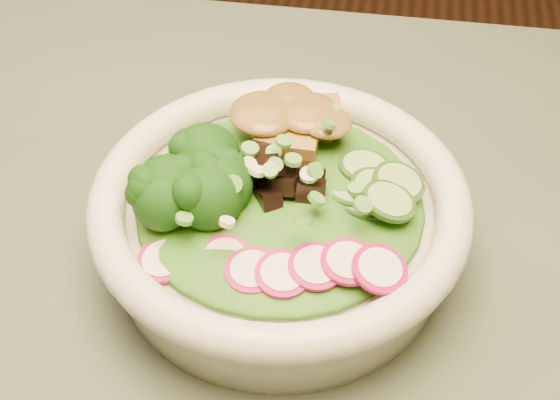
# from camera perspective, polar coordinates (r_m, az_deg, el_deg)

# --- Properties ---
(salad_bowl) EXTENTS (0.25, 0.25, 0.07)m
(salad_bowl) POSITION_cam_1_polar(r_m,az_deg,el_deg) (0.51, 0.00, -1.48)
(salad_bowl) COLOR white
(salad_bowl) RESTS_ON dining_table
(lettuce_bed) EXTENTS (0.19, 0.19, 0.02)m
(lettuce_bed) POSITION_cam_1_polar(r_m,az_deg,el_deg) (0.50, 0.00, 0.08)
(lettuce_bed) COLOR #2E5F14
(lettuce_bed) RESTS_ON salad_bowl
(broccoli_florets) EXTENTS (0.08, 0.07, 0.04)m
(broccoli_florets) POSITION_cam_1_polar(r_m,az_deg,el_deg) (0.49, -6.67, 1.09)
(broccoli_florets) COLOR black
(broccoli_florets) RESTS_ON salad_bowl
(radish_slices) EXTENTS (0.10, 0.05, 0.02)m
(radish_slices) POSITION_cam_1_polar(r_m,az_deg,el_deg) (0.46, 0.32, -5.02)
(radish_slices) COLOR #A60C52
(radish_slices) RESTS_ON salad_bowl
(cucumber_slices) EXTENTS (0.07, 0.07, 0.03)m
(cucumber_slices) POSITION_cam_1_polar(r_m,az_deg,el_deg) (0.50, 6.91, 0.83)
(cucumber_slices) COLOR #99CD71
(cucumber_slices) RESTS_ON salad_bowl
(mushroom_heap) EXTENTS (0.07, 0.07, 0.04)m
(mushroom_heap) POSITION_cam_1_polar(r_m,az_deg,el_deg) (0.50, 0.00, 1.98)
(mushroom_heap) COLOR black
(mushroom_heap) RESTS_ON salad_bowl
(tofu_cubes) EXTENTS (0.09, 0.06, 0.03)m
(tofu_cubes) POSITION_cam_1_polar(r_m,az_deg,el_deg) (0.54, 0.18, 5.24)
(tofu_cubes) COLOR olive
(tofu_cubes) RESTS_ON salad_bowl
(peanut_sauce) EXTENTS (0.06, 0.05, 0.01)m
(peanut_sauce) POSITION_cam_1_polar(r_m,az_deg,el_deg) (0.53, 0.18, 6.23)
(peanut_sauce) COLOR brown
(peanut_sauce) RESTS_ON tofu_cubes
(scallion_garnish) EXTENTS (0.18, 0.18, 0.02)m
(scallion_garnish) POSITION_cam_1_polar(r_m,az_deg,el_deg) (0.48, 0.00, 1.88)
(scallion_garnish) COLOR #579F38
(scallion_garnish) RESTS_ON salad_bowl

